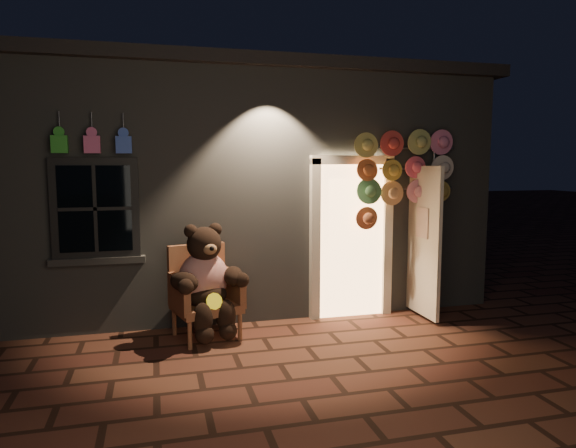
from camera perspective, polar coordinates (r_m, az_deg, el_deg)
name	(u,v)px	position (r m, az deg, el deg)	size (l,w,h in m)	color
ground	(280,364)	(5.54, -0.89, -15.30)	(60.00, 60.00, 0.00)	brown
shop_building	(226,184)	(9.07, -6.89, 4.47)	(7.30, 5.95, 3.51)	slate
wicker_armchair	(203,291)	(6.32, -9.39, -7.40)	(0.89, 0.85, 1.10)	#915838
teddy_bear	(206,280)	(6.15, -9.08, -6.20)	(0.93, 0.83, 1.32)	#B51E13
hat_rack	(404,174)	(7.06, 12.81, 5.46)	(1.46, 0.22, 2.49)	#59595E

